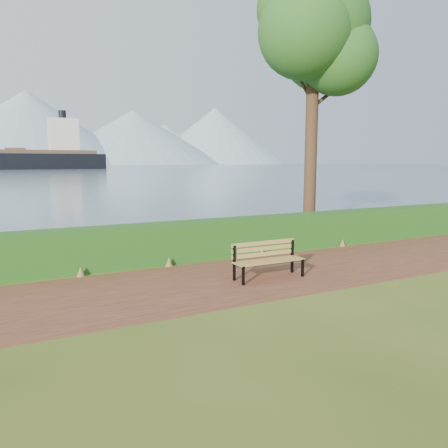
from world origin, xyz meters
TOP-DOWN VIEW (x-y plane):
  - ground at (0.00, 0.00)m, footprint 140.00×140.00m
  - path at (0.00, 0.30)m, footprint 40.00×3.40m
  - hedge at (0.00, 2.60)m, footprint 32.00×0.85m
  - water at (0.00, 260.00)m, footprint 700.00×510.00m
  - bench at (0.47, 0.05)m, footprint 1.64×0.50m
  - tree at (5.15, 4.52)m, footprint 4.52×4.00m

SIDE VIEW (x-z plane):
  - ground at x=0.00m, z-range 0.00..0.00m
  - path at x=0.00m, z-range 0.00..0.01m
  - water at x=0.00m, z-range 0.00..0.01m
  - bench at x=0.47m, z-range 0.06..0.88m
  - hedge at x=0.00m, z-range 0.00..1.00m
  - tree at x=5.15m, z-range 2.27..11.59m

